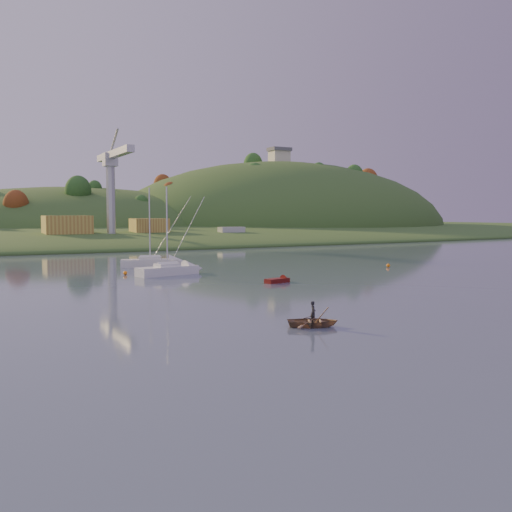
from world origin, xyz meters
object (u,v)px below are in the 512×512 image
sailboat_near (167,269)px  red_tender (281,280)px  canoe (313,322)px  sailboat_far (150,262)px

sailboat_near → red_tender: 15.69m
sailboat_near → canoe: size_ratio=3.20×
sailboat_near → canoe: sailboat_near is taller
sailboat_near → red_tender: size_ratio=3.08×
red_tender → sailboat_far: bearing=93.8°
sailboat_near → canoe: 35.73m
canoe → sailboat_far: bearing=20.9°
sailboat_far → canoe: 47.33m
sailboat_near → canoe: bearing=-106.2°
red_tender → sailboat_near: bearing=111.1°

